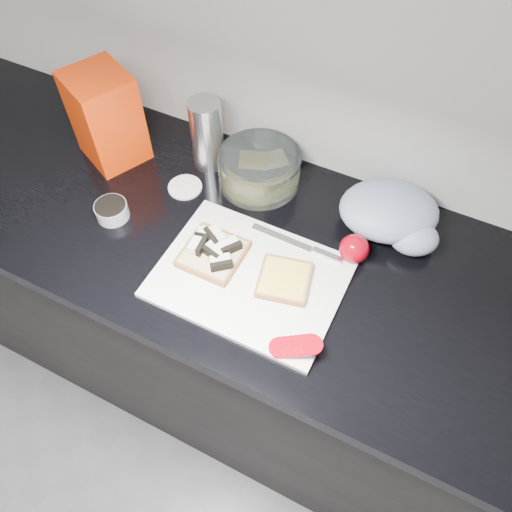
% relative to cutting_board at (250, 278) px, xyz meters
% --- Properties ---
extents(base_cabinet, '(3.50, 0.60, 0.86)m').
position_rel_cutting_board_xyz_m(base_cabinet, '(-0.10, 0.10, -0.48)').
color(base_cabinet, black).
rests_on(base_cabinet, ground).
extents(countertop, '(3.50, 0.64, 0.04)m').
position_rel_cutting_board_xyz_m(countertop, '(-0.10, 0.10, -0.03)').
color(countertop, black).
rests_on(countertop, base_cabinet).
extents(cutting_board, '(0.40, 0.30, 0.01)m').
position_rel_cutting_board_xyz_m(cutting_board, '(0.00, 0.00, 0.00)').
color(cutting_board, white).
rests_on(cutting_board, countertop).
extents(bread_left, '(0.13, 0.13, 0.04)m').
position_rel_cutting_board_xyz_m(bread_left, '(-0.10, 0.01, 0.02)').
color(bread_left, '#CAB88E').
rests_on(bread_left, cutting_board).
extents(bread_right, '(0.14, 0.14, 0.02)m').
position_rel_cutting_board_xyz_m(bread_right, '(0.07, 0.02, 0.01)').
color(bread_right, '#CAB88E').
rests_on(bread_right, cutting_board).
extents(tomato_slices, '(0.11, 0.08, 0.02)m').
position_rel_cutting_board_xyz_m(tomato_slices, '(0.16, -0.11, 0.02)').
color(tomato_slices, '#9B0311').
rests_on(tomato_slices, cutting_board).
extents(knife, '(0.22, 0.02, 0.01)m').
position_rel_cutting_board_xyz_m(knife, '(0.08, 0.13, 0.01)').
color(knife, '#B9B8BD').
rests_on(knife, cutting_board).
extents(seed_tub, '(0.08, 0.08, 0.04)m').
position_rel_cutting_board_xyz_m(seed_tub, '(-0.38, 0.02, 0.02)').
color(seed_tub, '#A7ACAC').
rests_on(seed_tub, countertop).
extents(tub_lid, '(0.11, 0.11, 0.01)m').
position_rel_cutting_board_xyz_m(tub_lid, '(-0.27, 0.17, -0.00)').
color(tub_lid, white).
rests_on(tub_lid, countertop).
extents(glass_bowl, '(0.21, 0.21, 0.09)m').
position_rel_cutting_board_xyz_m(glass_bowl, '(-0.11, 0.28, 0.04)').
color(glass_bowl, silver).
rests_on(glass_bowl, countertop).
extents(bread_bag, '(0.20, 0.19, 0.24)m').
position_rel_cutting_board_xyz_m(bread_bag, '(-0.50, 0.20, 0.11)').
color(bread_bag, red).
rests_on(bread_bag, countertop).
extents(steel_canister, '(0.08, 0.08, 0.19)m').
position_rel_cutting_board_xyz_m(steel_canister, '(-0.26, 0.28, 0.09)').
color(steel_canister, silver).
rests_on(steel_canister, countertop).
extents(grocery_bag, '(0.28, 0.25, 0.10)m').
position_rel_cutting_board_xyz_m(grocery_bag, '(0.23, 0.28, 0.04)').
color(grocery_bag, '#929FB4').
rests_on(grocery_bag, countertop).
extents(whole_tomatoes, '(0.07, 0.07, 0.07)m').
position_rel_cutting_board_xyz_m(whole_tomatoes, '(0.18, 0.16, 0.03)').
color(whole_tomatoes, '#9B0311').
rests_on(whole_tomatoes, countertop).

